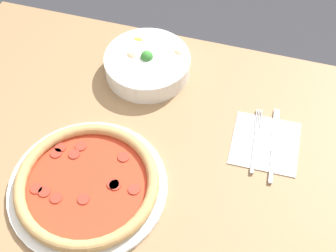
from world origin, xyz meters
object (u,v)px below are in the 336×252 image
object	(u,v)px
knife	(273,147)
fork	(256,141)
pizza	(87,184)
bowl	(147,63)

from	to	relation	value
knife	fork	bearing A→B (deg)	76.58
knife	pizza	bearing A→B (deg)	116.12
pizza	fork	distance (m)	0.40
bowl	knife	world-z (taller)	bowl
bowl	knife	bearing A→B (deg)	-23.38
bowl	fork	size ratio (longest dim) A/B	1.20
fork	knife	size ratio (longest dim) A/B	0.87
pizza	bowl	distance (m)	0.37
bowl	fork	bearing A→B (deg)	-25.11
pizza	bowl	world-z (taller)	bowl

